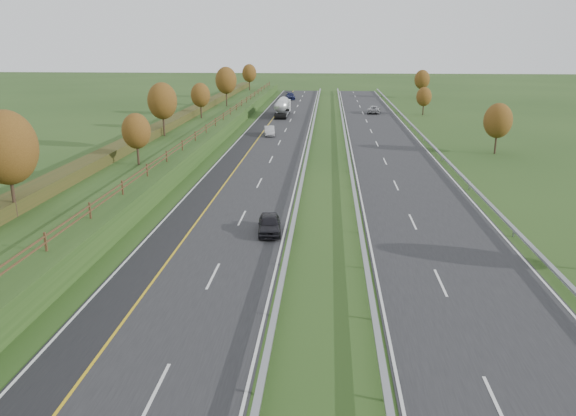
# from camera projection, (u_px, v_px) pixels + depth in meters

# --- Properties ---
(ground) EXTENTS (400.00, 400.00, 0.00)m
(ground) POSITION_uv_depth(u_px,v_px,m) (325.00, 168.00, 65.16)
(ground) COLOR #244017
(ground) RESTS_ON ground
(near_carriageway) EXTENTS (10.50, 200.00, 0.04)m
(near_carriageway) POSITION_uv_depth(u_px,v_px,m) (262.00, 158.00, 70.49)
(near_carriageway) COLOR black
(near_carriageway) RESTS_ON ground
(far_carriageway) EXTENTS (10.50, 200.00, 0.04)m
(far_carriageway) POSITION_uv_depth(u_px,v_px,m) (394.00, 160.00, 69.36)
(far_carriageway) COLOR black
(far_carriageway) RESTS_ON ground
(hard_shoulder) EXTENTS (3.00, 200.00, 0.04)m
(hard_shoulder) POSITION_uv_depth(u_px,v_px,m) (232.00, 157.00, 70.74)
(hard_shoulder) COLOR black
(hard_shoulder) RESTS_ON ground
(lane_markings) EXTENTS (26.75, 200.00, 0.01)m
(lane_markings) POSITION_uv_depth(u_px,v_px,m) (313.00, 159.00, 69.92)
(lane_markings) COLOR silver
(lane_markings) RESTS_ON near_carriageway
(embankment_left) EXTENTS (12.00, 200.00, 2.00)m
(embankment_left) POSITION_uv_depth(u_px,v_px,m) (160.00, 149.00, 71.10)
(embankment_left) COLOR #244017
(embankment_left) RESTS_ON ground
(hedge_left) EXTENTS (2.20, 180.00, 1.10)m
(hedge_left) POSITION_uv_depth(u_px,v_px,m) (144.00, 137.00, 70.79)
(hedge_left) COLOR #323817
(hedge_left) RESTS_ON embankment_left
(fence_left) EXTENTS (0.12, 189.06, 1.20)m
(fence_left) POSITION_uv_depth(u_px,v_px,m) (194.00, 136.00, 69.90)
(fence_left) COLOR #422B19
(fence_left) RESTS_ON embankment_left
(median_barrier_near) EXTENTS (0.32, 200.00, 0.71)m
(median_barrier_near) POSITION_uv_depth(u_px,v_px,m) (307.00, 154.00, 69.93)
(median_barrier_near) COLOR gray
(median_barrier_near) RESTS_ON ground
(median_barrier_far) EXTENTS (0.32, 200.00, 0.71)m
(median_barrier_far) POSITION_uv_depth(u_px,v_px,m) (348.00, 154.00, 69.58)
(median_barrier_far) COLOR gray
(median_barrier_far) RESTS_ON ground
(outer_barrier_far) EXTENTS (0.32, 200.00, 0.71)m
(outer_barrier_far) POSITION_uv_depth(u_px,v_px,m) (442.00, 156.00, 68.79)
(outer_barrier_far) COLOR gray
(outer_barrier_far) RESTS_ON ground
(trees_left) EXTENTS (6.64, 164.30, 7.66)m
(trees_left) POSITION_uv_depth(u_px,v_px,m) (152.00, 109.00, 66.32)
(trees_left) COLOR #2D2116
(trees_left) RESTS_ON embankment_left
(trees_far) EXTENTS (8.45, 118.60, 7.12)m
(trees_far) POSITION_uv_depth(u_px,v_px,m) (456.00, 102.00, 95.16)
(trees_far) COLOR #2D2116
(trees_far) RESTS_ON ground
(road_tanker) EXTENTS (2.40, 11.22, 3.46)m
(road_tanker) POSITION_uv_depth(u_px,v_px,m) (282.00, 107.00, 109.35)
(road_tanker) COLOR silver
(road_tanker) RESTS_ON near_carriageway
(car_dark_near) EXTENTS (2.11, 4.35, 1.43)m
(car_dark_near) POSITION_uv_depth(u_px,v_px,m) (269.00, 224.00, 42.69)
(car_dark_near) COLOR black
(car_dark_near) RESTS_ON near_carriageway
(car_silver_mid) EXTENTS (2.11, 4.54, 1.44)m
(car_silver_mid) POSITION_uv_depth(u_px,v_px,m) (269.00, 131.00, 86.97)
(car_silver_mid) COLOR #A1A1A6
(car_silver_mid) RESTS_ON near_carriageway
(car_small_far) EXTENTS (2.90, 5.72, 1.59)m
(car_small_far) POSITION_uv_depth(u_px,v_px,m) (290.00, 96.00, 140.95)
(car_small_far) COLOR #13183D
(car_small_far) RESTS_ON near_carriageway
(car_oncoming) EXTENTS (3.15, 5.70, 1.51)m
(car_oncoming) POSITION_uv_depth(u_px,v_px,m) (374.00, 109.00, 113.91)
(car_oncoming) COLOR #A5A5AA
(car_oncoming) RESTS_ON far_carriageway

